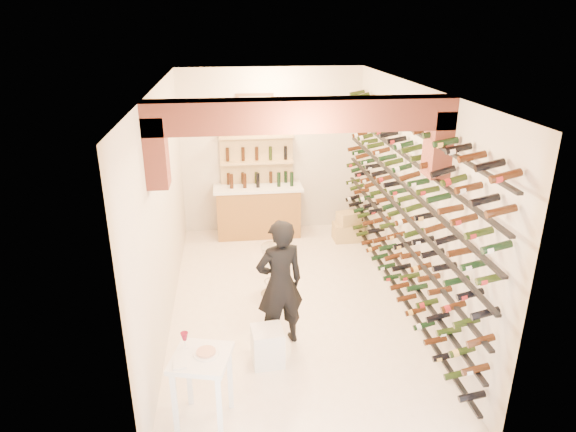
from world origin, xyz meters
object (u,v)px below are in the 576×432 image
at_px(tasting_table, 202,368).
at_px(white_stool, 267,346).
at_px(wine_rack, 396,203).
at_px(chrome_barstool, 275,267).
at_px(back_counter, 258,210).
at_px(crate_lower, 348,232).
at_px(person, 280,284).

xyz_separation_m(tasting_table, white_stool, (0.75, 0.90, -0.44)).
height_order(wine_rack, tasting_table, wine_rack).
distance_m(wine_rack, chrome_barstool, 2.06).
relative_size(back_counter, chrome_barstool, 2.02).
xyz_separation_m(back_counter, crate_lower, (1.70, -0.45, -0.37)).
xyz_separation_m(back_counter, white_stool, (-0.16, -4.02, -0.30)).
height_order(person, crate_lower, person).
bearing_deg(crate_lower, white_stool, -117.53).
relative_size(person, chrome_barstool, 2.07).
relative_size(back_counter, crate_lower, 3.04).
xyz_separation_m(wine_rack, person, (-1.79, -0.95, -0.68)).
height_order(wine_rack, chrome_barstool, wine_rack).
bearing_deg(tasting_table, white_stool, 64.44).
distance_m(chrome_barstool, crate_lower, 2.54).
height_order(tasting_table, crate_lower, tasting_table).
bearing_deg(chrome_barstool, back_counter, 92.09).
relative_size(tasting_table, person, 0.58).
bearing_deg(person, wine_rack, -167.44).
height_order(white_stool, crate_lower, white_stool).
bearing_deg(tasting_table, chrome_barstool, 82.68).
bearing_deg(wine_rack, tasting_table, -140.35).
height_order(wine_rack, person, wine_rack).
bearing_deg(tasting_table, wine_rack, 53.79).
xyz_separation_m(back_counter, tasting_table, (-0.91, -4.92, 0.15)).
bearing_deg(tasting_table, back_counter, 93.71).
distance_m(wine_rack, back_counter, 3.38).
distance_m(white_stool, chrome_barstool, 1.66).
bearing_deg(back_counter, chrome_barstool, -87.91).
distance_m(white_stool, crate_lower, 4.02).
bearing_deg(back_counter, tasting_table, -100.44).
bearing_deg(crate_lower, back_counter, 165.15).
height_order(back_counter, person, person).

